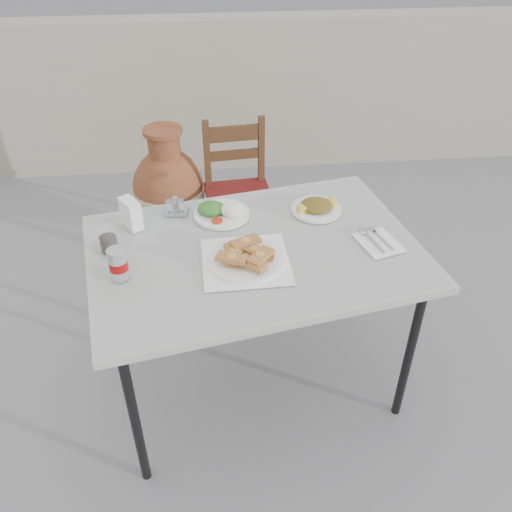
{
  "coord_description": "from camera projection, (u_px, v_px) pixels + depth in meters",
  "views": [
    {
      "loc": [
        -0.26,
        -1.81,
        2.18
      ],
      "look_at": [
        -0.09,
        0.08,
        0.76
      ],
      "focal_mm": 38.0,
      "sensor_mm": 36.0,
      "label": 1
    }
  ],
  "objects": [
    {
      "name": "pide_plate",
      "position": [
        246.0,
        255.0,
        2.19
      ],
      "size": [
        0.36,
        0.36,
        0.07
      ],
      "rotation": [
        0.0,
        0.0,
        0.03
      ],
      "color": "white",
      "rests_on": "cafe_table"
    },
    {
      "name": "chair",
      "position": [
        239.0,
        193.0,
        3.4
      ],
      "size": [
        0.44,
        0.44,
        0.9
      ],
      "rotation": [
        0.0,
        0.0,
        0.1
      ],
      "color": "#3C2510",
      "rests_on": "ground"
    },
    {
      "name": "cafe_table",
      "position": [
        255.0,
        259.0,
        2.32
      ],
      "size": [
        1.54,
        1.19,
        0.84
      ],
      "rotation": [
        0.0,
        0.0,
        0.19
      ],
      "color": "black",
      "rests_on": "ground"
    },
    {
      "name": "terracotta_urn",
      "position": [
        169.0,
        192.0,
        3.57
      ],
      "size": [
        0.48,
        0.48,
        0.83
      ],
      "color": "brown",
      "rests_on": "ground"
    },
    {
      "name": "cola_glass",
      "position": [
        108.0,
        241.0,
        2.24
      ],
      "size": [
        0.08,
        0.08,
        0.11
      ],
      "color": "white",
      "rests_on": "cafe_table"
    },
    {
      "name": "ground",
      "position": [
        274.0,
        384.0,
        2.77
      ],
      "size": [
        80.0,
        80.0,
        0.0
      ],
      "primitive_type": "plane",
      "color": "slate",
      "rests_on": "ground"
    },
    {
      "name": "salad_rice_plate",
      "position": [
        221.0,
        211.0,
        2.48
      ],
      "size": [
        0.26,
        0.26,
        0.06
      ],
      "color": "white",
      "rests_on": "cafe_table"
    },
    {
      "name": "soda_can",
      "position": [
        118.0,
        264.0,
        2.09
      ],
      "size": [
        0.07,
        0.07,
        0.13
      ],
      "color": "silver",
      "rests_on": "cafe_table"
    },
    {
      "name": "salad_chopped_plate",
      "position": [
        316.0,
        207.0,
        2.51
      ],
      "size": [
        0.24,
        0.24,
        0.05
      ],
      "color": "white",
      "rests_on": "cafe_table"
    },
    {
      "name": "napkin_holder",
      "position": [
        131.0,
        214.0,
        2.38
      ],
      "size": [
        0.11,
        0.12,
        0.13
      ],
      "rotation": [
        0.0,
        0.0,
        0.57
      ],
      "color": "white",
      "rests_on": "cafe_table"
    },
    {
      "name": "condiment_caddy",
      "position": [
        176.0,
        208.0,
        2.5
      ],
      "size": [
        0.11,
        0.09,
        0.08
      ],
      "rotation": [
        0.0,
        0.0,
        -0.09
      ],
      "color": "#BABAC1",
      "rests_on": "cafe_table"
    },
    {
      "name": "back_wall",
      "position": [
        239.0,
        95.0,
        4.4
      ],
      "size": [
        6.0,
        0.25,
        1.2
      ],
      "primitive_type": "cube",
      "color": "#A19686",
      "rests_on": "ground"
    },
    {
      "name": "cutlery_napkin",
      "position": [
        376.0,
        240.0,
        2.32
      ],
      "size": [
        0.21,
        0.24,
        0.02
      ],
      "rotation": [
        0.0,
        0.0,
        0.28
      ],
      "color": "white",
      "rests_on": "cafe_table"
    }
  ]
}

